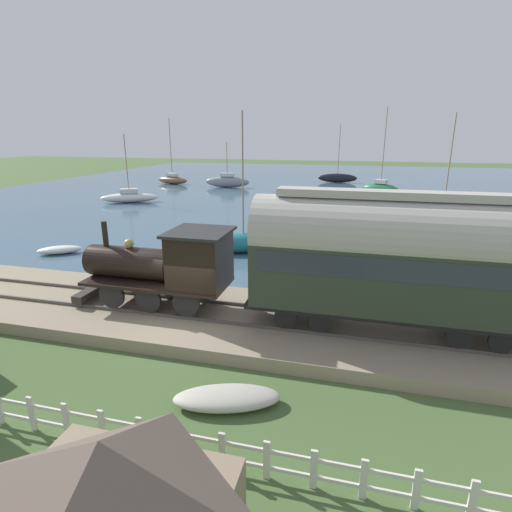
# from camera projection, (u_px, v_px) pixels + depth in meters

# --- Properties ---
(ground_plane) EXTENTS (200.00, 200.00, 0.00)m
(ground_plane) POSITION_uv_depth(u_px,v_px,m) (186.00, 330.00, 14.45)
(ground_plane) COLOR #476033
(harbor_water) EXTENTS (80.00, 80.00, 0.01)m
(harbor_water) POSITION_uv_depth(u_px,v_px,m) (316.00, 186.00, 54.98)
(harbor_water) COLOR #426075
(harbor_water) RESTS_ON ground
(rail_embankment) EXTENTS (5.33, 56.00, 0.57)m
(rail_embankment) POSITION_uv_depth(u_px,v_px,m) (194.00, 315.00, 15.10)
(rail_embankment) COLOR gray
(rail_embankment) RESTS_ON ground
(steam_locomotive) EXTENTS (2.20, 6.00, 3.10)m
(steam_locomotive) POSITION_uv_depth(u_px,v_px,m) (168.00, 264.00, 14.73)
(steam_locomotive) COLOR black
(steam_locomotive) RESTS_ON rail_embankment
(passenger_coach) EXTENTS (2.29, 9.26, 4.58)m
(passenger_coach) POSITION_uv_depth(u_px,v_px,m) (392.00, 256.00, 12.63)
(passenger_coach) COLOR black
(passenger_coach) RESTS_ON rail_embankment
(sailboat_white) EXTENTS (3.80, 5.87, 6.79)m
(sailboat_white) POSITION_uv_depth(u_px,v_px,m) (129.00, 197.00, 41.42)
(sailboat_white) COLOR white
(sailboat_white) RESTS_ON harbor_water
(sailboat_gray) EXTENTS (1.63, 6.06, 5.81)m
(sailboat_gray) POSITION_uv_depth(u_px,v_px,m) (227.00, 181.00, 53.18)
(sailboat_gray) COLOR gray
(sailboat_gray) RESTS_ON harbor_water
(sailboat_black) EXTENTS (1.42, 5.68, 8.15)m
(sailboat_black) POSITION_uv_depth(u_px,v_px,m) (337.00, 178.00, 58.55)
(sailboat_black) COLOR black
(sailboat_black) RESTS_ON harbor_water
(sailboat_teal) EXTENTS (3.02, 4.58, 8.04)m
(sailboat_teal) POSITION_uv_depth(u_px,v_px,m) (243.00, 242.00, 23.82)
(sailboat_teal) COLOR #1E707A
(sailboat_teal) RESTS_ON harbor_water
(sailboat_green) EXTENTS (3.21, 4.64, 9.70)m
(sailboat_green) POSITION_uv_depth(u_px,v_px,m) (380.00, 188.00, 46.43)
(sailboat_green) COLOR #236B42
(sailboat_green) RESTS_ON harbor_water
(sailboat_brown) EXTENTS (2.93, 5.46, 8.90)m
(sailboat_brown) POSITION_uv_depth(u_px,v_px,m) (172.00, 179.00, 57.01)
(sailboat_brown) COLOR brown
(sailboat_brown) RESTS_ON harbor_water
(sailboat_blue) EXTENTS (2.37, 3.98, 8.29)m
(sailboat_blue) POSITION_uv_depth(u_px,v_px,m) (442.00, 219.00, 30.69)
(sailboat_blue) COLOR #335199
(sailboat_blue) RESTS_ON harbor_water
(rowboat_near_shore) EXTENTS (2.09, 2.58, 0.46)m
(rowboat_near_shore) POSITION_uv_depth(u_px,v_px,m) (59.00, 250.00, 23.63)
(rowboat_near_shore) COLOR silver
(rowboat_near_shore) RESTS_ON harbor_water
(rowboat_far_out) EXTENTS (1.28, 2.74, 0.41)m
(rowboat_far_out) POSITION_uv_depth(u_px,v_px,m) (433.00, 250.00, 23.59)
(rowboat_far_out) COLOR beige
(rowboat_far_out) RESTS_ON harbor_water
(beached_dinghy) EXTENTS (1.88, 3.00, 0.44)m
(beached_dinghy) POSITION_uv_depth(u_px,v_px,m) (227.00, 398.00, 10.37)
(beached_dinghy) COLOR #B7B2A3
(beached_dinghy) RESTS_ON ground
(picket_fence) EXTENTS (0.06, 20.14, 0.91)m
(picket_fence) POSITION_uv_depth(u_px,v_px,m) (84.00, 423.00, 9.10)
(picket_fence) COLOR silver
(picket_fence) RESTS_ON ground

